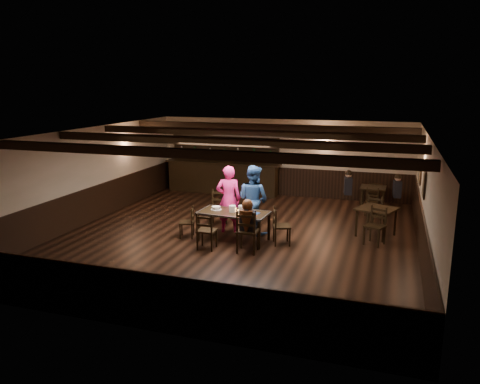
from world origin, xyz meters
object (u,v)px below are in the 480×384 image
(woman_pink, at_px, (229,199))
(cake, at_px, (216,208))
(dining_table, at_px, (234,214))
(chair_near_right, at_px, (247,229))
(bar_counter, at_px, (223,173))
(man_blue, at_px, (253,199))
(chair_near_left, at_px, (206,228))

(woman_pink, xyz_separation_m, cake, (-0.13, -0.59, -0.11))
(dining_table, height_order, chair_near_right, chair_near_right)
(chair_near_right, relative_size, cake, 3.73)
(chair_near_right, bearing_deg, bar_counter, 115.00)
(dining_table, xyz_separation_m, bar_counter, (-2.12, 5.04, 0.04))
(dining_table, distance_m, chair_near_right, 0.98)
(chair_near_right, relative_size, bar_counter, 0.24)
(dining_table, bearing_deg, man_blue, 69.29)
(woman_pink, distance_m, cake, 0.61)
(dining_table, relative_size, woman_pink, 1.00)
(woman_pink, height_order, cake, woman_pink)
(cake, distance_m, bar_counter, 5.24)
(man_blue, bearing_deg, woman_pink, 32.08)
(cake, height_order, bar_counter, bar_counter)
(chair_near_right, xyz_separation_m, woman_pink, (-0.95, 1.43, 0.30))
(chair_near_right, relative_size, woman_pink, 0.57)
(woman_pink, xyz_separation_m, bar_counter, (-1.76, 4.39, -0.18))
(dining_table, distance_m, woman_pink, 0.78)
(man_blue, height_order, bar_counter, bar_counter)
(chair_near_left, bearing_deg, chair_near_right, 4.55)
(dining_table, xyz_separation_m, chair_near_left, (-0.41, -0.86, -0.15))
(chair_near_left, relative_size, woman_pink, 0.50)
(chair_near_left, bearing_deg, bar_counter, 106.18)
(chair_near_right, distance_m, cake, 1.39)
(chair_near_left, distance_m, cake, 0.96)
(dining_table, bearing_deg, woman_pink, 119.27)
(cake, bearing_deg, dining_table, -7.27)
(chair_near_right, distance_m, bar_counter, 6.43)
(woman_pink, relative_size, man_blue, 0.98)
(woman_pink, distance_m, man_blue, 0.66)
(chair_near_left, distance_m, man_blue, 1.80)
(chair_near_left, relative_size, chair_near_right, 0.89)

